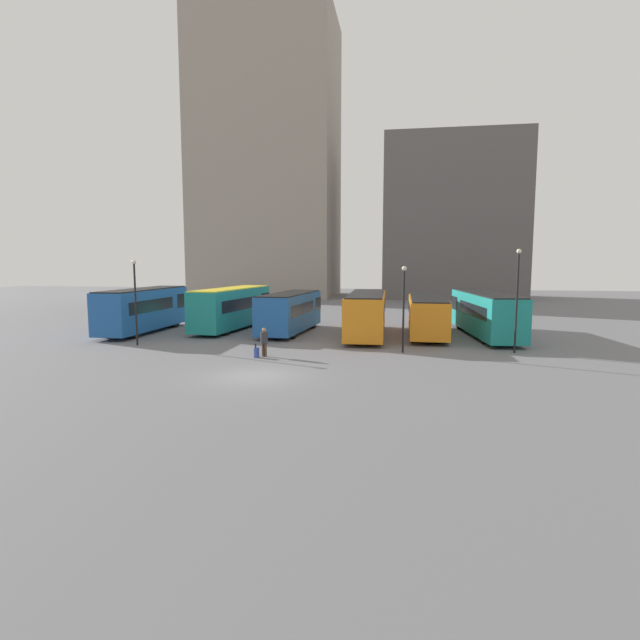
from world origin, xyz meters
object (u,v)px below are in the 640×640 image
suitcase (257,353)px  lamp_post_2 (517,293)px  bus_2 (290,311)px  bus_0 (144,308)px  bus_4 (427,315)px  bus_1 (232,307)px  bus_5 (485,312)px  traveler (264,339)px  bus_3 (367,313)px  lamp_post_0 (135,295)px  lamp_post_1 (404,301)px

suitcase → lamp_post_2: size_ratio=0.13×
bus_2 → bus_0: bearing=102.0°
bus_4 → suitcase: (-9.88, -10.31, -1.26)m
bus_4 → bus_1: bearing=86.0°
bus_0 → suitcase: (11.53, -8.73, -1.53)m
suitcase → bus_2: bearing=13.8°
bus_5 → traveler: 17.22m
bus_2 → bus_3: (5.87, -0.78, 0.06)m
traveler → lamp_post_0: bearing=87.1°
suitcase → bus_3: bearing=-18.4°
bus_1 → lamp_post_1: bearing=-116.7°
bus_3 → lamp_post_2: size_ratio=1.82×
traveler → lamp_post_1: (7.80, 2.52, 2.08)m
bus_3 → bus_4: size_ratio=1.11×
bus_2 → bus_3: bearing=-93.3°
bus_5 → lamp_post_2: 7.18m
bus_2 → lamp_post_0: lamp_post_0 is taller
bus_0 → bus_4: size_ratio=1.02×
bus_0 → bus_2: (11.18, 1.52, -0.17)m
lamp_post_2 → bus_1: bearing=159.5°
bus_5 → lamp_post_1: lamp_post_1 is taller
bus_5 → lamp_post_2: size_ratio=1.98×
bus_3 → traveler: bearing=148.9°
bus_2 → suitcase: (0.35, -10.25, -1.37)m
bus_0 → traveler: (11.87, -8.34, -0.84)m
bus_4 → lamp_post_1: lamp_post_1 is taller
bus_2 → suitcase: 10.35m
bus_0 → bus_4: (21.41, 1.58, -0.27)m
bus_4 → bus_5: size_ratio=0.83×
bus_4 → suitcase: size_ratio=12.53×
bus_4 → lamp_post_1: (-1.73, -7.40, 1.51)m
bus_4 → lamp_post_0: lamp_post_0 is taller
bus_1 → suitcase: 12.72m
traveler → suitcase: bearing=151.1°
bus_1 → lamp_post_2: bearing=-105.0°
bus_5 → lamp_post_0: (-22.86, -8.02, 1.52)m
lamp_post_2 → bus_5: bearing=95.7°
bus_5 → bus_4: bearing=91.0°
suitcase → lamp_post_0: bearing=84.2°
bus_4 → lamp_post_2: size_ratio=1.64×
bus_0 → lamp_post_1: size_ratio=2.00×
bus_4 → lamp_post_2: (4.83, -6.39, 2.03)m
bus_2 → bus_5: (14.37, 0.57, 0.08)m
bus_2 → bus_4: (10.23, 0.06, -0.11)m
bus_2 → lamp_post_1: size_ratio=1.84×
suitcase → lamp_post_2: 15.57m
suitcase → lamp_post_1: 9.08m
bus_4 → lamp_post_1: bearing=166.9°
bus_1 → bus_3: size_ratio=0.96×
bus_3 → bus_4: bearing=-80.6°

